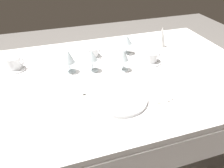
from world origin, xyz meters
TOP-DOWN VIEW (x-y plane):
  - ground_plane at (0.00, 0.00)m, footprint 6.00×6.00m
  - dining_table at (0.00, 0.00)m, footprint 1.80×1.11m
  - dinner_plate at (-0.02, -0.25)m, footprint 0.28×0.28m
  - fork_outer at (-0.18, -0.21)m, footprint 0.03×0.21m
  - dinner_knife at (0.15, -0.23)m, footprint 0.02×0.23m
  - spoon_soup at (0.18, -0.20)m, footprint 0.03×0.23m
  - spoon_dessert at (0.22, -0.21)m, footprint 0.03×0.21m
  - spoon_tea at (0.24, -0.20)m, footprint 0.03×0.21m
  - saucer_left at (0.31, 0.06)m, footprint 0.14×0.14m
  - coffee_cup_left at (0.31, 0.06)m, footprint 0.10×0.08m
  - saucer_right at (-0.04, 0.25)m, footprint 0.12×0.12m
  - coffee_cup_right at (-0.03, 0.25)m, footprint 0.10×0.08m
  - saucer_far at (-0.52, 0.23)m, footprint 0.12×0.12m
  - coffee_cup_far at (-0.52, 0.23)m, footprint 0.10×0.08m
  - wine_glass_centre at (-0.21, 0.10)m, footprint 0.07×0.07m
  - wine_glass_left at (-0.08, 0.07)m, footprint 0.07×0.07m
  - wine_glass_right at (0.20, 0.24)m, footprint 0.08×0.08m
  - wine_glass_far at (0.10, 0.03)m, footprint 0.07×0.07m
  - napkin_folded at (0.49, 0.27)m, footprint 0.07×0.07m

SIDE VIEW (x-z plane):
  - ground_plane at x=0.00m, z-range 0.00..0.00m
  - dining_table at x=0.00m, z-range 0.29..1.03m
  - fork_outer at x=-0.18m, z-range 0.74..0.74m
  - spoon_soup at x=0.18m, z-range 0.74..0.75m
  - spoon_dessert at x=0.22m, z-range 0.74..0.75m
  - spoon_tea at x=0.24m, z-range 0.74..0.75m
  - dinner_knife at x=0.15m, z-range 0.74..0.74m
  - saucer_left at x=0.31m, z-range 0.74..0.75m
  - saucer_right at x=-0.04m, z-range 0.74..0.75m
  - saucer_far at x=-0.52m, z-range 0.74..0.75m
  - dinner_plate at x=-0.02m, z-range 0.74..0.76m
  - coffee_cup_right at x=-0.03m, z-range 0.75..0.81m
  - coffee_cup_left at x=0.31m, z-range 0.75..0.81m
  - coffee_cup_far at x=-0.52m, z-range 0.75..0.82m
  - napkin_folded at x=0.49m, z-range 0.74..0.89m
  - wine_glass_left at x=-0.08m, z-range 0.77..0.90m
  - wine_glass_far at x=0.10m, z-range 0.77..0.90m
  - wine_glass_centre at x=-0.21m, z-range 0.77..0.91m
  - wine_glass_right at x=0.20m, z-range 0.77..0.91m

